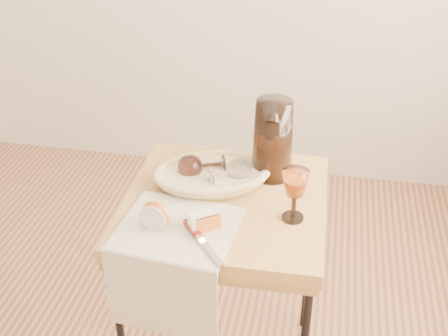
% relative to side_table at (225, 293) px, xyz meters
% --- Properties ---
extents(side_table, '(0.61, 0.61, 0.77)m').
position_rel_side_table_xyz_m(side_table, '(0.00, 0.00, 0.00)').
color(side_table, brown).
rests_on(side_table, floor).
extents(tea_towel, '(0.35, 0.32, 0.01)m').
position_rel_side_table_xyz_m(tea_towel, '(-0.10, -0.17, 0.39)').
color(tea_towel, beige).
rests_on(tea_towel, side_table).
extents(bread_basket, '(0.38, 0.32, 0.05)m').
position_rel_side_table_xyz_m(bread_basket, '(-0.05, 0.08, 0.41)').
color(bread_basket, '#9D7B53').
rests_on(bread_basket, side_table).
extents(goblet_lying_a, '(0.15, 0.12, 0.08)m').
position_rel_side_table_xyz_m(goblet_lying_a, '(-0.08, 0.09, 0.43)').
color(goblet_lying_a, '#47261D').
rests_on(goblet_lying_a, bread_basket).
extents(goblet_lying_b, '(0.14, 0.14, 0.08)m').
position_rel_side_table_xyz_m(goblet_lying_b, '(-0.01, 0.06, 0.43)').
color(goblet_lying_b, white).
rests_on(goblet_lying_b, bread_basket).
extents(pitcher, '(0.20, 0.27, 0.30)m').
position_rel_side_table_xyz_m(pitcher, '(0.12, 0.16, 0.51)').
color(pitcher, black).
rests_on(pitcher, side_table).
extents(wine_goblet, '(0.10, 0.10, 0.16)m').
position_rel_side_table_xyz_m(wine_goblet, '(0.21, -0.06, 0.46)').
color(wine_goblet, white).
rests_on(wine_goblet, side_table).
extents(apple_half, '(0.09, 0.06, 0.08)m').
position_rel_side_table_xyz_m(apple_half, '(-0.16, -0.18, 0.43)').
color(apple_half, '#C40E00').
rests_on(apple_half, tea_towel).
extents(apple_wedge, '(0.08, 0.07, 0.05)m').
position_rel_side_table_xyz_m(apple_wedge, '(-0.03, -0.17, 0.41)').
color(apple_wedge, silver).
rests_on(apple_wedge, tea_towel).
extents(table_knife, '(0.15, 0.17, 0.02)m').
position_rel_side_table_xyz_m(table_knife, '(-0.02, -0.22, 0.40)').
color(table_knife, silver).
rests_on(table_knife, tea_towel).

